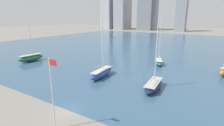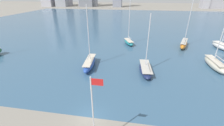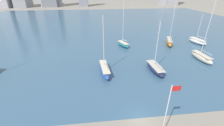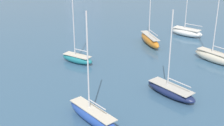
% 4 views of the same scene
% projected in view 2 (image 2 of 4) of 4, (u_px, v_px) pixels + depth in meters
% --- Properties ---
extents(ground_plane, '(500.00, 500.00, 0.00)m').
position_uv_depth(ground_plane, '(90.00, 117.00, 21.24)').
color(ground_plane, gray).
extents(harbor_water, '(180.00, 140.00, 0.00)m').
position_uv_depth(harbor_water, '(126.00, 24.00, 83.58)').
color(harbor_water, '#385B7A').
rests_on(harbor_water, ground_plane).
extents(flag_pole, '(1.24, 0.14, 9.30)m').
position_uv_depth(flag_pole, '(94.00, 112.00, 15.11)').
color(flag_pole, silver).
rests_on(flag_pole, ground_plane).
extents(sailboat_orange, '(4.85, 9.20, 16.21)m').
position_uv_depth(sailboat_orange, '(184.00, 44.00, 47.62)').
color(sailboat_orange, orange).
rests_on(sailboat_orange, harbor_water).
extents(sailboat_white, '(4.58, 7.98, 10.84)m').
position_uv_depth(sailboat_white, '(222.00, 46.00, 46.02)').
color(sailboat_white, white).
rests_on(sailboat_white, harbor_water).
extents(sailboat_teal, '(4.43, 6.78, 15.36)m').
position_uv_depth(sailboat_teal, '(129.00, 42.00, 50.28)').
color(sailboat_teal, '#1E757F').
rests_on(sailboat_teal, harbor_water).
extents(sailboat_blue, '(2.88, 9.28, 13.90)m').
position_uv_depth(sailboat_blue, '(90.00, 63.00, 35.13)').
color(sailboat_blue, '#284CA8').
rests_on(sailboat_blue, harbor_water).
extents(sailboat_cream, '(2.63, 8.58, 16.78)m').
position_uv_depth(sailboat_cream, '(215.00, 64.00, 34.56)').
color(sailboat_cream, beige).
rests_on(sailboat_cream, harbor_water).
extents(sailboat_navy, '(3.25, 8.68, 12.49)m').
position_uv_depth(sailboat_navy, '(145.00, 69.00, 32.85)').
color(sailboat_navy, '#19234C').
rests_on(sailboat_navy, harbor_water).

